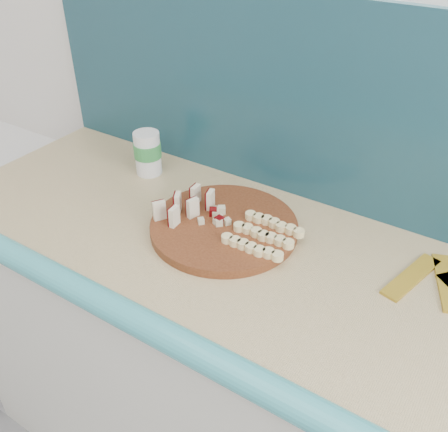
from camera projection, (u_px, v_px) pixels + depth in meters
kitchen_counter at (341, 430)px, 1.26m from camera, size 2.20×0.63×0.91m
backsplash at (437, 135)px, 1.06m from camera, size 2.20×0.02×0.50m
cutting_board at (224, 227)px, 1.19m from camera, size 0.36×0.36×0.02m
apple_wedges at (185, 205)px, 1.21m from camera, size 0.09×0.14×0.05m
apple_chunks at (216, 217)px, 1.19m from camera, size 0.05×0.06×0.02m
banana_slices at (264, 235)px, 1.13m from camera, size 0.15×0.13×0.02m
canister at (148, 152)px, 1.39m from camera, size 0.08×0.08×0.12m
banana_peel at (443, 287)px, 1.03m from camera, size 0.25×0.21×0.01m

